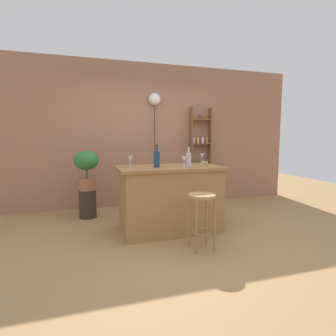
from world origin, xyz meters
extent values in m
plane|color=#A37A4C|center=(0.00, 0.00, 0.00)|extent=(12.00, 12.00, 0.00)
cube|color=#9E6B51|center=(0.00, 1.95, 1.40)|extent=(6.40, 0.10, 2.80)
cube|color=#9E7042|center=(0.00, 0.30, 0.45)|extent=(1.37, 0.75, 0.90)
cube|color=olive|center=(0.00, 0.30, 0.92)|extent=(1.49, 0.82, 0.04)
cylinder|color=#997047|center=(0.05, -0.58, 0.32)|extent=(0.02, 0.02, 0.64)
cylinder|color=#997047|center=(0.28, -0.58, 0.32)|extent=(0.02, 0.02, 0.64)
cylinder|color=#997047|center=(0.05, -0.34, 0.32)|extent=(0.02, 0.02, 0.64)
cylinder|color=#997047|center=(0.28, -0.34, 0.32)|extent=(0.02, 0.02, 0.64)
torus|color=#997047|center=(0.16, -0.46, 0.22)|extent=(0.25, 0.25, 0.02)
cylinder|color=#A87F51|center=(0.16, -0.46, 0.66)|extent=(0.33, 0.33, 0.03)
cube|color=brown|center=(0.92, 1.80, 0.98)|extent=(0.02, 0.16, 1.97)
cube|color=brown|center=(1.35, 1.80, 0.98)|extent=(0.02, 0.16, 1.97)
cube|color=brown|center=(1.14, 1.80, 0.25)|extent=(0.40, 0.16, 0.02)
cylinder|color=beige|center=(0.98, 1.81, 0.31)|extent=(0.06, 0.06, 0.10)
cylinder|color=#994C23|center=(1.06, 1.79, 0.31)|extent=(0.06, 0.06, 0.10)
cylinder|color=silver|center=(1.13, 1.79, 0.31)|extent=(0.06, 0.06, 0.10)
cylinder|color=#994C23|center=(1.21, 1.80, 0.31)|extent=(0.06, 0.06, 0.10)
cylinder|color=beige|center=(1.30, 1.80, 0.31)|extent=(0.06, 0.06, 0.10)
cube|color=brown|center=(1.14, 1.80, 0.74)|extent=(0.40, 0.16, 0.02)
cylinder|color=#994C23|center=(0.97, 1.80, 0.81)|extent=(0.07, 0.07, 0.12)
cylinder|color=#4C7033|center=(1.05, 1.80, 0.81)|extent=(0.07, 0.07, 0.12)
cylinder|color=#994C23|center=(1.14, 1.81, 0.81)|extent=(0.07, 0.07, 0.12)
cylinder|color=silver|center=(1.22, 1.81, 0.81)|extent=(0.07, 0.07, 0.12)
cylinder|color=gold|center=(1.29, 1.81, 0.81)|extent=(0.07, 0.07, 0.12)
cube|color=brown|center=(1.14, 1.80, 1.23)|extent=(0.40, 0.16, 0.02)
cylinder|color=silver|center=(0.99, 1.80, 1.30)|extent=(0.06, 0.06, 0.12)
cylinder|color=gold|center=(1.08, 1.81, 1.30)|extent=(0.06, 0.06, 0.12)
cylinder|color=silver|center=(1.19, 1.80, 1.30)|extent=(0.06, 0.06, 0.12)
cylinder|color=#AD7A38|center=(1.29, 1.80, 1.30)|extent=(0.06, 0.06, 0.12)
cube|color=brown|center=(1.14, 1.80, 1.72)|extent=(0.40, 0.16, 0.02)
cylinder|color=#AD7A38|center=(1.00, 1.80, 1.77)|extent=(0.05, 0.05, 0.07)
cylinder|color=brown|center=(1.13, 1.80, 1.77)|extent=(0.05, 0.05, 0.07)
cylinder|color=#994C23|center=(1.26, 1.79, 1.77)|extent=(0.05, 0.05, 0.07)
cylinder|color=#2D2823|center=(-1.14, 1.29, 0.24)|extent=(0.28, 0.28, 0.48)
cylinder|color=#935B3D|center=(-1.14, 1.29, 0.57)|extent=(0.30, 0.30, 0.20)
cylinder|color=brown|center=(-1.14, 1.29, 0.75)|extent=(0.03, 0.03, 0.16)
ellipsoid|color=#2D7033|center=(-1.14, 1.29, 0.97)|extent=(0.40, 0.36, 0.32)
cylinder|color=navy|center=(-0.21, 0.24, 1.05)|extent=(0.08, 0.08, 0.22)
cylinder|color=navy|center=(-0.21, 0.24, 1.20)|extent=(0.03, 0.03, 0.08)
cylinder|color=black|center=(-0.21, 0.24, 1.24)|extent=(0.04, 0.04, 0.01)
cylinder|color=#B2B2B7|center=(0.21, 0.09, 1.04)|extent=(0.07, 0.07, 0.21)
cylinder|color=#B2B2B7|center=(0.21, 0.09, 1.18)|extent=(0.03, 0.03, 0.08)
cylinder|color=black|center=(0.21, 0.09, 1.23)|extent=(0.03, 0.03, 0.01)
cylinder|color=silver|center=(0.11, 0.02, 0.94)|extent=(0.06, 0.06, 0.00)
cylinder|color=silver|center=(0.11, 0.02, 0.98)|extent=(0.01, 0.01, 0.07)
cone|color=silver|center=(0.11, 0.02, 1.06)|extent=(0.07, 0.07, 0.08)
cylinder|color=silver|center=(0.64, 0.60, 0.94)|extent=(0.06, 0.06, 0.00)
cylinder|color=silver|center=(0.64, 0.60, 0.98)|extent=(0.01, 0.01, 0.07)
cone|color=silver|center=(0.64, 0.60, 1.06)|extent=(0.07, 0.07, 0.08)
cylinder|color=silver|center=(-0.57, 0.27, 0.94)|extent=(0.06, 0.06, 0.00)
cylinder|color=silver|center=(-0.57, 0.27, 0.98)|extent=(0.01, 0.01, 0.07)
cone|color=silver|center=(-0.57, 0.27, 1.06)|extent=(0.07, 0.07, 0.08)
cylinder|color=black|center=(0.17, 1.84, 1.05)|extent=(0.01, 0.01, 2.10)
sphere|color=white|center=(0.17, 1.84, 2.10)|extent=(0.24, 0.24, 0.24)
camera|label=1|loc=(-1.13, -3.30, 1.33)|focal=28.39mm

